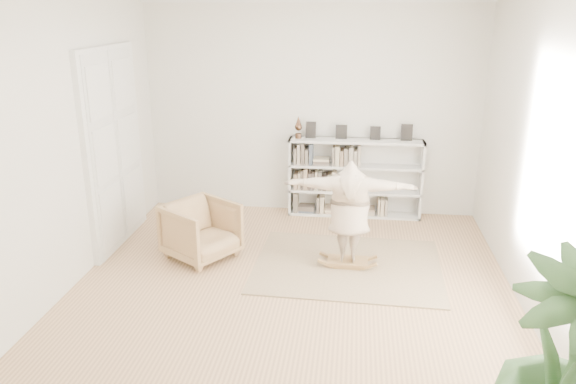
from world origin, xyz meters
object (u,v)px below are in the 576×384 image
object	(u,v)px
rocker_board	(348,261)
person	(350,209)
bookshelf	(355,179)
armchair	(201,231)
houseplant	(568,373)

from	to	relation	value
rocker_board	person	bearing A→B (deg)	-43.10
bookshelf	armchair	xyz separation A→B (m)	(-2.10, -1.95, -0.24)
armchair	bookshelf	bearing A→B (deg)	-12.69
armchair	houseplant	bearing A→B (deg)	-98.68
person	armchair	bearing A→B (deg)	0.17
houseplant	rocker_board	bearing A→B (deg)	115.68
person	houseplant	size ratio (longest dim) A/B	0.98
bookshelf	houseplant	distance (m)	5.59
bookshelf	houseplant	size ratio (longest dim) A/B	1.25
bookshelf	person	bearing A→B (deg)	-91.63
armchair	rocker_board	world-z (taller)	armchair
armchair	person	world-z (taller)	person
bookshelf	person	distance (m)	2.02
rocker_board	houseplant	distance (m)	3.81
person	houseplant	bearing A→B (deg)	117.58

